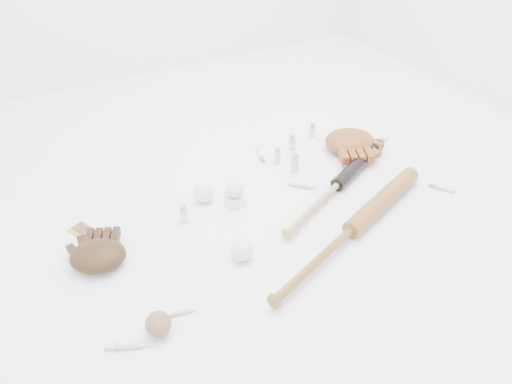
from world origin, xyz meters
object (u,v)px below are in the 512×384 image
pedestal (235,200)px  bat_wood (352,229)px  bat_dark (338,184)px  glove_dark (98,256)px

pedestal → bat_wood: bearing=-52.8°
bat_dark → glove_dark: 0.99m
bat_dark → bat_wood: size_ratio=0.84×
bat_dark → glove_dark: bearing=152.1°
bat_wood → bat_dark: bearing=43.6°
glove_dark → bat_wood: bearing=4.4°
glove_dark → pedestal: (0.57, 0.08, -0.02)m
glove_dark → pedestal: glove_dark is taller
pedestal → bat_dark: bearing=-16.3°
bat_dark → bat_wood: bearing=-141.3°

